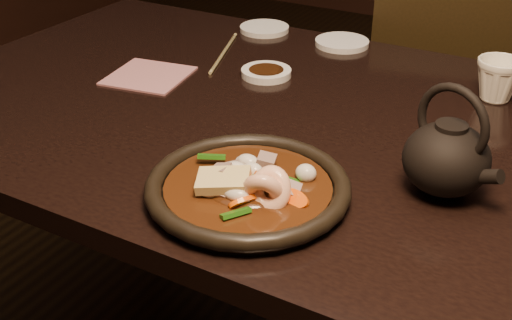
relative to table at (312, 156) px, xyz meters
The scene contains 11 objects.
table is the anchor object (origin of this frame).
chair 0.73m from the table, 84.10° to the left, with size 0.48×0.48×0.85m.
plate 0.30m from the table, 84.81° to the right, with size 0.30×0.30×0.03m.
stirfry 0.30m from the table, 84.27° to the right, with size 0.20×0.17×0.07m.
soy_dish 0.24m from the table, 141.72° to the left, with size 0.10×0.10×0.01m, color white.
saucer_left 0.51m from the table, 129.08° to the left, with size 0.12×0.12×0.01m, color white.
saucer_right 0.41m from the table, 105.72° to the left, with size 0.12×0.12×0.01m, color white.
tea_cup 0.38m from the table, 42.95° to the left, with size 0.09×0.08×0.09m, color white.
chopsticks 0.39m from the table, 147.46° to the left, with size 0.09×0.24×0.01m.
napkin 0.39m from the table, behind, with size 0.15×0.15×0.00m, color #B56F73.
teapot 0.33m from the table, 26.43° to the right, with size 0.15×0.12×0.17m.
Camera 1 is at (0.42, -0.96, 1.26)m, focal length 45.00 mm.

